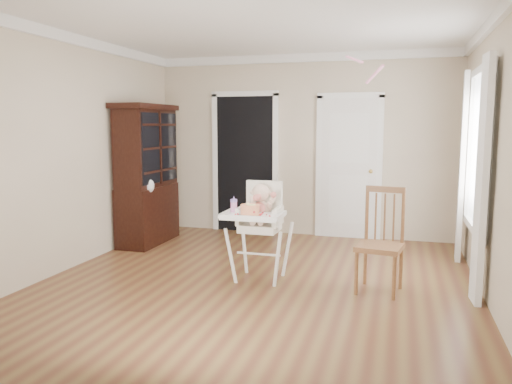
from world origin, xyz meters
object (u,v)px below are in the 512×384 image
(china_cabinet, at_px, (147,174))
(dining_chair, at_px, (381,243))
(sippy_cup, at_px, (234,205))
(cake, at_px, (250,210))
(high_chair, at_px, (260,219))

(china_cabinet, relative_size, dining_chair, 1.86)
(china_cabinet, height_order, dining_chair, china_cabinet)
(sippy_cup, bearing_deg, cake, -33.32)
(cake, height_order, sippy_cup, sippy_cup)
(sippy_cup, bearing_deg, dining_chair, 4.69)
(dining_chair, bearing_deg, high_chair, -171.17)
(high_chair, distance_m, cake, 0.32)
(dining_chair, bearing_deg, sippy_cup, -165.56)
(china_cabinet, bearing_deg, sippy_cup, -37.99)
(sippy_cup, distance_m, dining_chair, 1.55)
(cake, xyz_separation_m, china_cabinet, (-1.97, 1.51, 0.17))
(high_chair, distance_m, china_cabinet, 2.35)
(high_chair, height_order, sippy_cup, high_chair)
(high_chair, height_order, cake, high_chair)
(china_cabinet, xyz_separation_m, dining_chair, (3.25, -1.24, -0.49))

